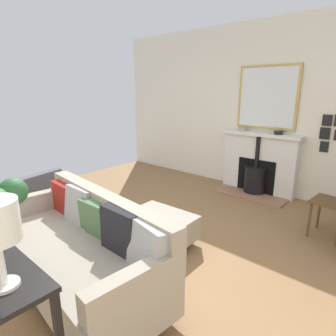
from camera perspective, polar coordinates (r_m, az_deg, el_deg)
ground_plane at (r=3.37m, az=-7.02°, el=-15.93°), size 5.79×6.05×0.01m
wall_left at (r=5.26m, az=17.09°, el=11.37°), size 0.12×6.05×2.86m
fireplace at (r=5.13m, az=17.78°, el=0.20°), size 0.62×1.34×1.05m
mirror_over_mantel at (r=5.07m, az=19.43°, el=13.29°), size 0.04×1.01×1.03m
mantel_bowl_near at (r=5.17m, az=14.88°, el=7.60°), size 0.12×0.12×0.05m
mantel_bowl_far at (r=4.93m, az=21.44°, el=6.70°), size 0.14×0.14×0.06m
sofa at (r=2.74m, az=-17.06°, el=-15.33°), size 0.98×2.01×0.84m
ottoman at (r=3.32m, az=-1.78°, el=-11.76°), size 0.63×0.79×0.36m
armchair_accent at (r=4.05m, az=-25.58°, el=-5.02°), size 0.78×0.71×0.76m
photo_gallery_row at (r=4.83m, az=30.09°, el=6.57°), size 0.02×0.32×0.57m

